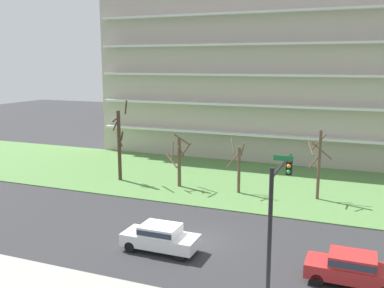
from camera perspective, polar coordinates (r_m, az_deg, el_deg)
name	(u,v)px	position (r m, az deg, el deg)	size (l,w,h in m)	color
ground	(194,241)	(26.95, 0.29, -12.71)	(160.00, 160.00, 0.00)	#2D2D30
grass_lawn_strip	(250,182)	(39.58, 7.72, -5.06)	(80.00, 16.00, 0.08)	#547F42
apartment_building	(281,74)	(51.42, 11.71, 9.06)	(41.14, 12.10, 18.92)	#B2A899
tree_far_left	(119,143)	(39.79, -9.55, 0.17)	(1.62, 1.49, 7.46)	#423023
tree_left	(179,159)	(37.33, -1.73, -1.98)	(2.31, 2.33, 4.89)	brown
tree_center	(238,167)	(35.82, 6.16, -2.99)	(1.61, 1.91, 4.66)	brown
tree_right	(319,162)	(35.16, 16.36, -2.36)	(1.98, 1.79, 5.59)	brown
sedan_red_near_left	(352,268)	(23.22, 20.37, -15.06)	(4.41, 1.83, 1.57)	#B22828
sedan_white_center_left	(160,237)	(25.41, -4.21, -12.10)	(4.41, 1.82, 1.57)	white
traffic_signal_mast	(277,208)	(19.27, 11.21, -8.28)	(0.90, 4.79, 6.64)	black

